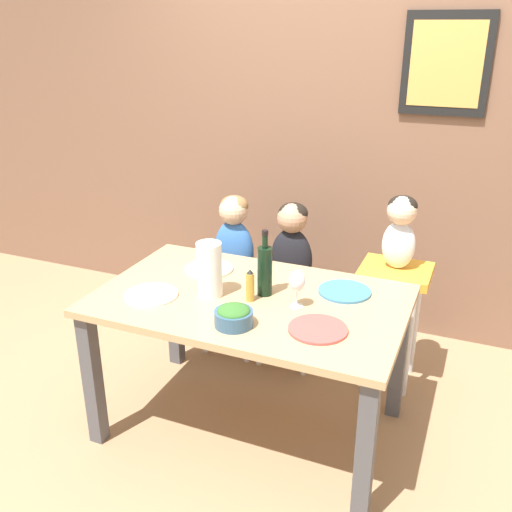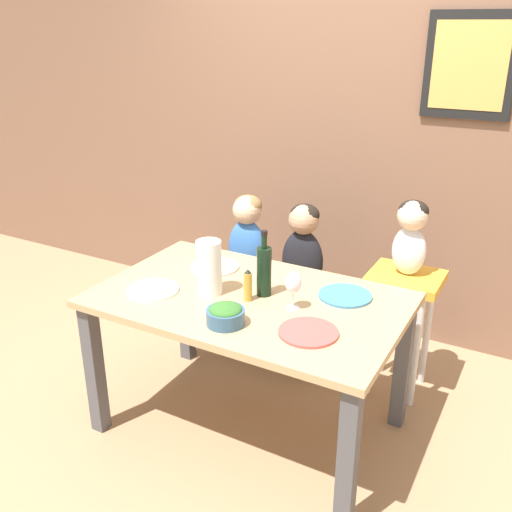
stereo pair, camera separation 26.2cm
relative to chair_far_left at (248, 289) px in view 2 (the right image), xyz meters
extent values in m
plane|color=#9E7A56|center=(0.40, -0.68, -0.39)|extent=(14.00, 14.00, 0.00)
cube|color=brown|center=(0.40, 0.65, 0.96)|extent=(10.00, 0.06, 2.70)
cube|color=black|center=(1.03, 0.61, 1.31)|extent=(0.47, 0.02, 0.55)
cube|color=gold|center=(1.03, 0.59, 1.31)|extent=(0.39, 0.00, 0.45)
cube|color=tan|center=(0.40, -0.68, 0.33)|extent=(1.42, 0.88, 0.03)
cube|color=#4C4C51|center=(-0.25, -1.06, -0.04)|extent=(0.07, 0.07, 0.70)
cube|color=#4C4C51|center=(1.05, -1.06, -0.04)|extent=(0.07, 0.07, 0.70)
cube|color=#4C4C51|center=(-0.25, -0.30, -0.04)|extent=(0.07, 0.07, 0.70)
cube|color=#4C4C51|center=(1.05, -0.30, -0.04)|extent=(0.07, 0.07, 0.70)
cylinder|color=silver|center=(-0.14, -0.14, -0.18)|extent=(0.04, 0.04, 0.41)
cylinder|color=silver|center=(0.14, -0.14, -0.18)|extent=(0.04, 0.04, 0.41)
cylinder|color=silver|center=(-0.14, 0.14, -0.18)|extent=(0.04, 0.04, 0.41)
cylinder|color=silver|center=(0.14, 0.14, -0.18)|extent=(0.04, 0.04, 0.41)
cube|color=#2D2D33|center=(0.00, 0.00, 0.05)|extent=(0.43, 0.38, 0.05)
cylinder|color=silver|center=(0.22, -0.14, -0.18)|extent=(0.04, 0.04, 0.41)
cylinder|color=silver|center=(0.50, -0.14, -0.18)|extent=(0.04, 0.04, 0.41)
cylinder|color=silver|center=(0.22, 0.14, -0.18)|extent=(0.04, 0.04, 0.41)
cylinder|color=silver|center=(0.50, 0.14, -0.18)|extent=(0.04, 0.04, 0.41)
cube|color=#2D2D33|center=(0.36, 0.00, 0.05)|extent=(0.43, 0.38, 0.05)
cylinder|color=silver|center=(0.83, -0.12, -0.06)|extent=(0.04, 0.04, 0.65)
cylinder|color=silver|center=(1.07, -0.12, -0.06)|extent=(0.04, 0.04, 0.65)
cylinder|color=silver|center=(0.83, 0.12, -0.06)|extent=(0.04, 0.04, 0.65)
cylinder|color=silver|center=(1.07, 0.12, -0.06)|extent=(0.04, 0.04, 0.65)
cube|color=gold|center=(0.95, 0.00, 0.28)|extent=(0.37, 0.32, 0.05)
ellipsoid|color=#3366B2|center=(0.00, 0.00, 0.26)|extent=(0.25, 0.14, 0.38)
sphere|color=#D6AD89|center=(0.00, 0.00, 0.51)|extent=(0.17, 0.17, 0.17)
ellipsoid|color=olive|center=(0.00, 0.01, 0.54)|extent=(0.17, 0.16, 0.12)
ellipsoid|color=black|center=(0.36, 0.00, 0.26)|extent=(0.25, 0.14, 0.38)
sphere|color=tan|center=(0.36, 0.00, 0.51)|extent=(0.17, 0.17, 0.17)
ellipsoid|color=black|center=(0.36, 0.01, 0.54)|extent=(0.17, 0.16, 0.12)
ellipsoid|color=silver|center=(0.95, 0.00, 0.44)|extent=(0.17, 0.10, 0.26)
sphere|color=beige|center=(0.95, 0.00, 0.63)|extent=(0.15, 0.15, 0.15)
ellipsoid|color=black|center=(0.95, 0.01, 0.65)|extent=(0.15, 0.15, 0.11)
cylinder|color=black|center=(0.45, -0.63, 0.46)|extent=(0.07, 0.07, 0.23)
cylinder|color=black|center=(0.45, -0.63, 0.62)|extent=(0.03, 0.03, 0.08)
cylinder|color=black|center=(0.45, -0.63, 0.65)|extent=(0.03, 0.03, 0.02)
cylinder|color=white|center=(0.22, -0.74, 0.47)|extent=(0.12, 0.12, 0.26)
cylinder|color=white|center=(0.63, -0.69, 0.35)|extent=(0.06, 0.06, 0.00)
cylinder|color=white|center=(0.63, -0.69, 0.38)|extent=(0.01, 0.01, 0.07)
ellipsoid|color=white|center=(0.63, -0.69, 0.47)|extent=(0.07, 0.07, 0.10)
cylinder|color=#335675|center=(0.44, -0.95, 0.38)|extent=(0.16, 0.16, 0.07)
ellipsoid|color=#336628|center=(0.44, -0.95, 0.41)|extent=(0.14, 0.14, 0.05)
cylinder|color=silver|center=(-0.03, -0.85, 0.35)|extent=(0.25, 0.25, 0.01)
cylinder|color=silver|center=(0.08, -0.48, 0.35)|extent=(0.25, 0.25, 0.01)
cylinder|color=teal|center=(0.79, -0.47, 0.35)|extent=(0.25, 0.25, 0.01)
cylinder|color=#D14C47|center=(0.78, -0.86, 0.35)|extent=(0.25, 0.25, 0.01)
cylinder|color=#BC8E33|center=(0.41, -0.72, 0.41)|extent=(0.04, 0.04, 0.14)
cone|color=black|center=(0.41, -0.72, 0.49)|extent=(0.03, 0.03, 0.02)
camera|label=1|loc=(1.34, -2.86, 1.52)|focal=40.00mm
camera|label=2|loc=(1.57, -2.74, 1.52)|focal=40.00mm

